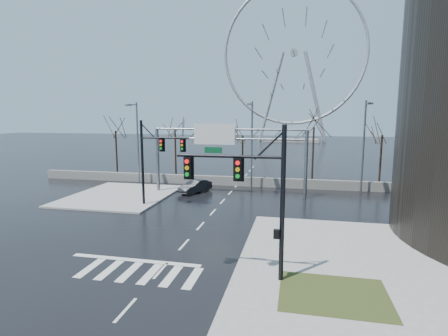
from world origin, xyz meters
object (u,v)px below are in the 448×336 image
(signal_mast_far, at_px, (153,155))
(signal_mast_near, at_px, (255,188))
(car, at_px, (195,186))
(sign_gantry, at_px, (225,147))
(ferris_wheel, at_px, (294,59))

(signal_mast_far, bearing_deg, signal_mast_near, -49.74)
(signal_mast_near, height_order, signal_mast_far, same)
(signal_mast_far, height_order, car, signal_mast_far)
(sign_gantry, relative_size, car, 3.87)
(signal_mast_far, distance_m, ferris_wheel, 89.30)
(signal_mast_near, height_order, car, signal_mast_near)
(sign_gantry, bearing_deg, car, 174.38)
(ferris_wheel, relative_size, car, 12.04)
(signal_mast_near, xyz_separation_m, signal_mast_far, (-11.01, 13.00, -0.04))
(signal_mast_near, bearing_deg, signal_mast_far, 130.26)
(car, bearing_deg, ferris_wheel, 108.31)
(ferris_wheel, bearing_deg, sign_gantry, -93.84)
(signal_mast_far, xyz_separation_m, sign_gantry, (5.49, 6.00, 0.35))
(sign_gantry, bearing_deg, signal_mast_near, -73.81)
(sign_gantry, bearing_deg, ferris_wheel, 86.16)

